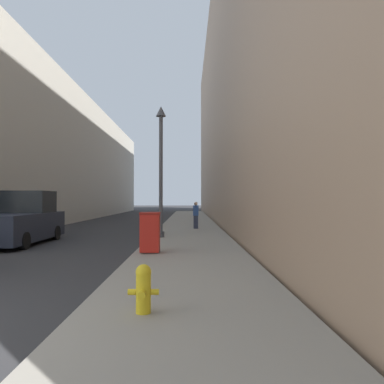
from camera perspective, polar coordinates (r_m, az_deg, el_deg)
name	(u,v)px	position (r m, az deg, el deg)	size (l,w,h in m)	color
sidewalk_right	(190,229)	(21.89, -0.35, -5.71)	(3.62, 60.00, 0.14)	gray
building_left_glass	(3,154)	(33.47, -26.83, 5.22)	(12.00, 60.00, 10.87)	beige
building_right_stone	(288,97)	(31.94, 14.40, 13.90)	(12.00, 60.00, 20.13)	#9E7F66
fire_hydrant	(143,287)	(5.83, -7.42, -14.22)	(0.46, 0.35, 0.73)	yellow
trash_bin	(150,232)	(12.05, -6.41, -6.06)	(0.62, 0.62, 1.29)	red
lamppost	(161,160)	(16.92, -4.77, 4.95)	(0.45, 0.45, 5.89)	#4C4C51
pickup_truck	(21,222)	(16.97, -24.59, -4.14)	(2.06, 5.22, 2.19)	#232838
pedestrian_on_sidewalk	(196,215)	(21.53, 0.59, -3.55)	(0.31, 0.20, 1.53)	#2D3347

